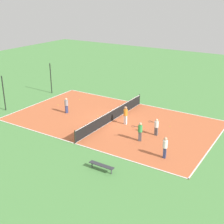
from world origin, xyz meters
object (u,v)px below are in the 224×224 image
tennis_net (112,115)px  fence_post_back_left (4,93)px  player_far_white (156,126)px  player_near_white (165,146)px  player_far_green (140,130)px  tennis_ball_left_sideline (98,116)px  player_baseline_gray (66,104)px  bench (102,166)px  player_center_orange (126,114)px  tennis_ball_midcourt (58,105)px  tennis_ball_right_alley (80,100)px  fence_post_back_right (51,78)px  tennis_ball_near_net (170,126)px

tennis_net → fence_post_back_left: 11.52m
player_far_white → player_near_white: player_near_white is taller
player_far_white → fence_post_back_left: 16.09m
player_far_green → tennis_ball_left_sideline: bearing=-45.4°
player_baseline_gray → player_near_white: bearing=104.7°
tennis_ball_left_sideline → bench: bearing=-143.7°
player_center_orange → player_near_white: bearing=-33.7°
tennis_ball_midcourt → tennis_ball_right_alley: same height
tennis_net → player_far_white: player_far_white is taller
tennis_ball_right_alley → player_baseline_gray: bearing=-160.0°
player_far_green → player_near_white: 3.24m
tennis_ball_right_alley → fence_post_back_right: 4.85m
player_far_white → fence_post_back_left: bearing=6.7°
tennis_ball_near_net → fence_post_back_left: bearing=107.6°
bench → tennis_ball_near_net: bench is taller
tennis_net → player_center_orange: 1.59m
player_near_white → player_baseline_gray: size_ratio=1.05×
tennis_net → tennis_ball_left_sideline: (0.17, 1.76, -0.53)m
fence_post_back_right → tennis_ball_right_alley: bearing=-93.9°
tennis_net → player_far_white: (-0.71, -4.91, 0.29)m
tennis_net → tennis_ball_near_net: (1.63, -5.24, -0.53)m
tennis_ball_left_sideline → fence_post_back_right: (3.32, 9.15, 1.77)m
player_far_white → player_near_white: bearing=120.9°
player_baseline_gray → player_center_orange: bearing=125.5°
player_far_green → fence_post_back_right: 16.30m
fence_post_back_right → tennis_ball_left_sideline: bearing=-110.0°
player_near_white → fence_post_back_left: size_ratio=0.46×
bench → fence_post_back_left: bearing=-16.3°
fence_post_back_left → tennis_ball_left_sideline: bearing=-68.2°
player_near_white → tennis_ball_midcourt: (4.43, 14.36, -0.93)m
tennis_ball_midcourt → tennis_ball_right_alley: (2.72, -0.85, 0.00)m
tennis_ball_right_alley → tennis_ball_near_net: size_ratio=1.00×
tennis_ball_midcourt → player_center_orange: bearing=-93.6°
tennis_ball_midcourt → tennis_ball_right_alley: size_ratio=1.00×
tennis_ball_left_sideline → tennis_ball_near_net: bearing=-78.3°
player_far_green → tennis_ball_left_sideline: player_far_green is taller
player_far_white → tennis_ball_left_sideline: 6.78m
tennis_ball_right_alley → fence_post_back_right: size_ratio=0.02×
player_baseline_gray → tennis_ball_left_sideline: bearing=135.6°
tennis_ball_midcourt → player_near_white: bearing=-107.1°
player_far_white → player_baseline_gray: size_ratio=0.94×
player_near_white → tennis_ball_left_sideline: (4.13, 8.87, -0.93)m
tennis_ball_midcourt → tennis_ball_near_net: 12.55m
tennis_ball_near_net → fence_post_back_left: size_ratio=0.02×
player_center_orange → tennis_ball_right_alley: (3.26, 7.93, -0.98)m
bench → player_near_white: size_ratio=1.14×
player_far_green → player_center_orange: 3.60m
player_far_white → tennis_ball_near_net: player_far_white is taller
player_baseline_gray → tennis_ball_right_alley: 4.29m
player_near_white → tennis_ball_near_net: bearing=7.3°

